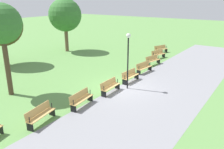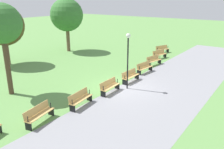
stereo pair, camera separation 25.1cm
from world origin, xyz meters
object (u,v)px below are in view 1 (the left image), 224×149
Objects in this scene: bench_6 at (81,99)px; bench_7 at (40,114)px; bench_2 at (153,60)px; tree_1 at (65,15)px; bench_3 at (144,67)px; tree_2 at (1,25)px; bench_1 at (158,54)px; lamp_post at (128,51)px; bench_4 at (130,76)px; bench_0 at (161,49)px; bench_5 at (110,86)px; tree_0 at (2,26)px.

bench_6 and bench_7 have the same top height.
tree_1 is at bearing -77.07° from bench_2.
bench_3 is 0.32× the size of tree_2.
bench_3 is (2.69, 0.42, 0.00)m from bench_2.
bench_1 is 0.48× the size of lamp_post.
bench_2 is at bearing -171.16° from bench_4.
tree_2 is (14.87, -4.10, 4.19)m from bench_1.
lamp_post is (6.78, 1.21, 2.30)m from bench_2.
bench_3 is at bearing -173.37° from bench_4.
bench_0 is 1.00× the size of bench_2.
bench_6 is (16.11, 1.87, 0.00)m from bench_0.
tree_1 is 14.14m from lamp_post.
tree_2 is (11.85, 6.57, 0.37)m from tree_1.
bench_6 is at bearing 160.08° from bench_7.
bench_1 is 10.86m from bench_5.
bench_1 is (2.60, 0.83, 0.00)m from bench_0.
bench_6 is at bearing 13.29° from bench_2.
bench_0 is at bearing -146.81° from bench_1.
bench_2 and bench_4 have the same top height.
bench_6 is (10.86, 0.42, 0.00)m from bench_2.
bench_6 is 0.99× the size of bench_7.
bench_5 is at bearing -23.15° from lamp_post.
bench_6 is at bearing -10.99° from lamp_post.
lamp_post is (4.08, 0.79, 2.30)m from bench_3.
bench_2 is at bearing 175.56° from bench_6.
bench_2 and bench_5 have the same top height.
bench_6 is at bearing 104.76° from tree_2.
bench_4 is at bearing 24.35° from bench_1.
bench_6 is (5.44, -0.21, 0.00)m from bench_4.
bench_1 is at bearing 171.12° from bench_7.
bench_7 is at bearing -8.84° from bench_5.
bench_4 is 0.98× the size of bench_7.
tree_0 is 7.78m from tree_1.
bench_4 is 2.73m from bench_5.
lamp_post reaches higher than bench_1.
tree_2 is at bearing -10.06° from bench_2.
bench_4 is at bearing 17.71° from bench_2.
bench_3 and bench_4 have the same top height.
bench_0 is 1.02× the size of bench_4.
lamp_post is at bearing 32.44° from bench_0.
bench_5 is (5.44, 0.21, 0.00)m from bench_3.
bench_1 is 11.73m from tree_1.
bench_0 is 8.16m from bench_3.
bench_0 is 11.96m from tree_1.
bench_4 is at bearing 30.99° from bench_0.
lamp_post is at bearing 158.78° from bench_7.
lamp_post is at bearing 62.85° from tree_1.
tree_2 reaches higher than bench_6.
lamp_post is at bearing 154.64° from bench_5.
bench_5 is at bearing 168.93° from bench_6.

